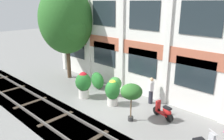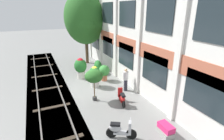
% 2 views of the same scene
% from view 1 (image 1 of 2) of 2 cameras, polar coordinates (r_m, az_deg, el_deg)
% --- Properties ---
extents(ground_plane, '(80.00, 80.00, 0.00)m').
position_cam_1_polar(ground_plane, '(12.75, -0.33, -10.32)').
color(ground_plane, gray).
extents(apartment_facade, '(17.45, 0.64, 7.21)m').
position_cam_1_polar(apartment_facade, '(13.91, 8.66, 7.56)').
color(apartment_facade, silver).
rests_on(apartment_facade, ground).
extents(rail_tracks, '(25.09, 2.80, 0.43)m').
position_cam_1_polar(rail_tracks, '(11.27, -10.40, -15.50)').
color(rail_tracks, '#4C473F').
rests_on(rail_tracks, ground).
extents(broadleaf_tree, '(4.32, 4.12, 7.20)m').
position_cam_1_polar(broadleaf_tree, '(17.32, -11.89, 12.33)').
color(broadleaf_tree, '#4C3826').
rests_on(broadleaf_tree, ground).
extents(potted_plant_low_pan, '(1.11, 1.11, 2.02)m').
position_cam_1_polar(potted_plant_low_pan, '(11.02, 5.08, -5.80)').
color(potted_plant_low_pan, '#333333').
rests_on(potted_plant_low_pan, ground).
extents(potted_plant_glazed_jar, '(0.88, 0.88, 1.58)m').
position_cam_1_polar(potted_plant_glazed_jar, '(12.95, 0.12, -5.51)').
color(potted_plant_glazed_jar, beige).
rests_on(potted_plant_glazed_jar, ground).
extents(potted_plant_stone_basin, '(1.01, 1.01, 1.73)m').
position_cam_1_polar(potted_plant_stone_basin, '(14.00, -7.49, -3.40)').
color(potted_plant_stone_basin, beige).
rests_on(potted_plant_stone_basin, ground).
extents(potted_plant_ribbed_drum, '(0.86, 0.86, 1.29)m').
position_cam_1_polar(potted_plant_ribbed_drum, '(14.20, 0.81, -3.90)').
color(potted_plant_ribbed_drum, '#B76647').
rests_on(potted_plant_ribbed_drum, ground).
extents(scooter_near_curb, '(1.37, 0.58, 0.98)m').
position_cam_1_polar(scooter_near_curb, '(11.97, 13.42, -10.44)').
color(scooter_near_curb, black).
rests_on(scooter_near_curb, ground).
extents(resident_by_doorway, '(0.34, 0.50, 1.66)m').
position_cam_1_polar(resident_by_doorway, '(13.36, 10.18, -5.07)').
color(resident_by_doorway, '#282833').
rests_on(resident_by_doorway, ground).
extents(topiary_hedge, '(1.44, 0.98, 1.17)m').
position_cam_1_polar(topiary_hedge, '(15.55, -3.83, -2.73)').
color(topiary_hedge, '#236B28').
rests_on(topiary_hedge, ground).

